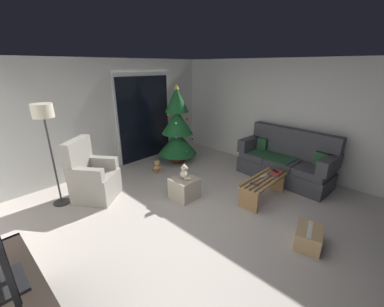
# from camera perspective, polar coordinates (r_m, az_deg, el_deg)

# --- Properties ---
(ground_plane) EXTENTS (7.00, 7.00, 0.00)m
(ground_plane) POSITION_cam_1_polar(r_m,az_deg,el_deg) (4.07, 3.31, -15.14)
(ground_plane) COLOR #BCB2A8
(wall_back) EXTENTS (5.72, 0.12, 2.50)m
(wall_back) POSITION_cam_1_polar(r_m,az_deg,el_deg) (5.89, -19.82, 8.19)
(wall_back) COLOR silver
(wall_back) RESTS_ON ground
(wall_right) EXTENTS (0.12, 6.00, 2.50)m
(wall_right) POSITION_cam_1_polar(r_m,az_deg,el_deg) (5.92, 22.14, 7.95)
(wall_right) COLOR silver
(wall_right) RESTS_ON ground
(patio_door_frame) EXTENTS (1.60, 0.02, 2.20)m
(patio_door_frame) POSITION_cam_1_polar(r_m,az_deg,el_deg) (6.37, -11.14, 8.43)
(patio_door_frame) COLOR silver
(patio_door_frame) RESTS_ON ground
(patio_door_glass) EXTENTS (1.50, 0.02, 2.10)m
(patio_door_glass) POSITION_cam_1_polar(r_m,az_deg,el_deg) (6.37, -11.02, 7.97)
(patio_door_glass) COLOR black
(patio_door_glass) RESTS_ON ground
(couch) EXTENTS (0.92, 1.99, 1.08)m
(couch) POSITION_cam_1_polar(r_m,az_deg,el_deg) (5.57, 21.17, -1.78)
(couch) COLOR #3D3D42
(couch) RESTS_ON ground
(coffee_table) EXTENTS (1.10, 0.40, 0.41)m
(coffee_table) POSITION_cam_1_polar(r_m,az_deg,el_deg) (4.65, 16.42, -7.27)
(coffee_table) COLOR #9E7547
(coffee_table) RESTS_ON ground
(remote_graphite) EXTENTS (0.05, 0.16, 0.02)m
(remote_graphite) POSITION_cam_1_polar(r_m,az_deg,el_deg) (4.32, 14.50, -7.02)
(remote_graphite) COLOR #333338
(remote_graphite) RESTS_ON coffee_table
(remote_silver) EXTENTS (0.16, 0.09, 0.02)m
(remote_silver) POSITION_cam_1_polar(r_m,az_deg,el_deg) (4.67, 16.58, -5.11)
(remote_silver) COLOR #ADADB2
(remote_silver) RESTS_ON coffee_table
(book_stack) EXTENTS (0.27, 0.21, 0.06)m
(book_stack) POSITION_cam_1_polar(r_m,az_deg,el_deg) (4.83, 19.12, -4.33)
(book_stack) COLOR #4C4C51
(book_stack) RESTS_ON coffee_table
(cell_phone) EXTENTS (0.12, 0.16, 0.01)m
(cell_phone) POSITION_cam_1_polar(r_m,az_deg,el_deg) (4.82, 18.93, -3.88)
(cell_phone) COLOR black
(cell_phone) RESTS_ON book_stack
(christmas_tree) EXTENTS (0.97, 0.97, 1.94)m
(christmas_tree) POSITION_cam_1_polar(r_m,az_deg,el_deg) (6.03, -3.48, 5.78)
(christmas_tree) COLOR #4C1E19
(christmas_tree) RESTS_ON ground
(armchair) EXTENTS (0.96, 0.96, 1.13)m
(armchair) POSITION_cam_1_polar(r_m,az_deg,el_deg) (4.82, -22.34, -5.34)
(armchair) COLOR gray
(armchair) RESTS_ON ground
(floor_lamp) EXTENTS (0.32, 0.32, 1.78)m
(floor_lamp) POSITION_cam_1_polar(r_m,az_deg,el_deg) (4.56, -31.38, 6.52)
(floor_lamp) COLOR #2D2D30
(floor_lamp) RESTS_ON ground
(television) EXTENTS (0.21, 0.84, 0.61)m
(television) POSITION_cam_1_polar(r_m,az_deg,el_deg) (2.44, -38.24, -17.78)
(television) COLOR black
(television) RESTS_ON media_shelf
(ottoman) EXTENTS (0.44, 0.44, 0.39)m
(ottoman) POSITION_cam_1_polar(r_m,az_deg,el_deg) (4.55, -1.80, -8.18)
(ottoman) COLOR #B2A893
(ottoman) RESTS_ON ground
(teddy_bear_cream) EXTENTS (0.21, 0.22, 0.29)m
(teddy_bear_cream) POSITION_cam_1_polar(r_m,az_deg,el_deg) (4.41, -1.70, -4.58)
(teddy_bear_cream) COLOR beige
(teddy_bear_cream) RESTS_ON ottoman
(teddy_bear_honey_by_tree) EXTENTS (0.21, 0.21, 0.29)m
(teddy_bear_honey_by_tree) POSITION_cam_1_polar(r_m,az_deg,el_deg) (5.69, -8.21, -3.16)
(teddy_bear_honey_by_tree) COLOR tan
(teddy_bear_honey_by_tree) RESTS_ON ground
(cardboard_box_taped_mid_floor) EXTENTS (0.53, 0.43, 0.26)m
(cardboard_box_taped_mid_floor) POSITION_cam_1_polar(r_m,az_deg,el_deg) (3.87, 25.74, -17.25)
(cardboard_box_taped_mid_floor) COLOR tan
(cardboard_box_taped_mid_floor) RESTS_ON ground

